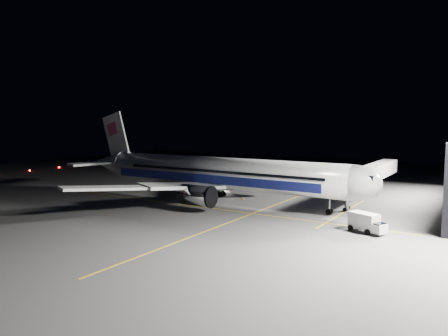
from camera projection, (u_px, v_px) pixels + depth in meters
ground at (220, 201)px, 79.69m from camera, size 200.00×200.00×0.00m
guide_line_main at (269, 207)px, 74.39m from camera, size 0.25×80.00×0.01m
guide_line_cross at (201, 207)px, 74.64m from camera, size 70.00×0.25×0.01m
guide_line_side at (356, 205)px, 76.44m from camera, size 0.25×40.00×0.01m
airliner at (215, 173)px, 79.69m from camera, size 61.48×54.22×16.64m
jet_bridge at (369, 174)px, 82.71m from camera, size 3.60×34.40×6.30m
service_truck at (367, 222)px, 57.63m from camera, size 5.34×3.76×2.55m
baggage_tug at (229, 186)px, 93.89m from camera, size 2.68×2.36×1.65m
safety_cone_a at (243, 198)px, 81.67m from camera, size 0.39×0.39×0.58m
safety_cone_b at (244, 188)px, 93.03m from camera, size 0.41×0.41×0.61m
safety_cone_c at (222, 193)px, 86.99m from camera, size 0.36×0.36×0.54m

